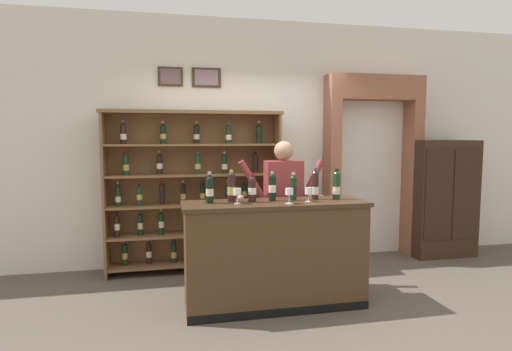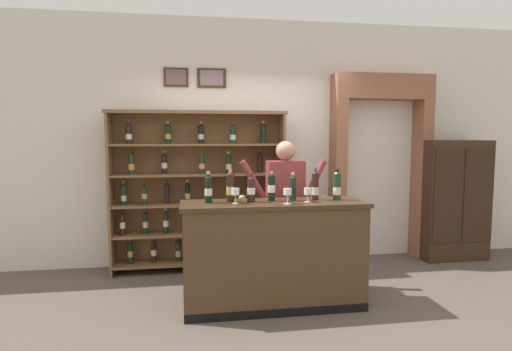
{
  "view_description": "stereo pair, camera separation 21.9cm",
  "coord_description": "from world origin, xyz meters",
  "px_view_note": "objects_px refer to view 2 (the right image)",
  "views": [
    {
      "loc": [
        -1.0,
        -3.82,
        1.66
      ],
      "look_at": [
        -0.14,
        0.24,
        1.27
      ],
      "focal_mm": 29.01,
      "sensor_mm": 36.0,
      "label": 1
    },
    {
      "loc": [
        -0.78,
        -3.85,
        1.66
      ],
      "look_at": [
        -0.14,
        0.24,
        1.27
      ],
      "focal_mm": 29.01,
      "sensor_mm": 36.0,
      "label": 2
    }
  ],
  "objects_px": {
    "tasting_counter": "(274,255)",
    "wine_glass_spare": "(287,193)",
    "tasting_bottle_riserva": "(251,188)",
    "tasting_bottle_grappa": "(337,185)",
    "side_cabinet": "(451,199)",
    "wine_glass_left": "(308,192)",
    "wine_shelf": "(199,187)",
    "shopkeeper": "(285,197)",
    "tasting_bottle_super_tuscan": "(230,187)",
    "tasting_bottle_chianti": "(293,187)",
    "tasting_bottle_prosecco": "(315,186)",
    "tasting_bottle_bianco": "(208,189)",
    "wine_glass_right": "(235,193)",
    "tasting_bottle_brunello": "(271,187)"
  },
  "relations": [
    {
      "from": "shopkeeper",
      "to": "tasting_bottle_bianco",
      "type": "relative_size",
      "value": 5.41
    },
    {
      "from": "tasting_bottle_grappa",
      "to": "side_cabinet",
      "type": "bearing_deg",
      "value": 30.35
    },
    {
      "from": "tasting_bottle_grappa",
      "to": "tasting_bottle_brunello",
      "type": "bearing_deg",
      "value": 177.13
    },
    {
      "from": "wine_glass_spare",
      "to": "side_cabinet",
      "type": "bearing_deg",
      "value": 27.91
    },
    {
      "from": "wine_glass_right",
      "to": "tasting_bottle_prosecco",
      "type": "bearing_deg",
      "value": 8.04
    },
    {
      "from": "side_cabinet",
      "to": "tasting_bottle_prosecco",
      "type": "bearing_deg",
      "value": -152.71
    },
    {
      "from": "side_cabinet",
      "to": "tasting_bottle_chianti",
      "type": "height_order",
      "value": "side_cabinet"
    },
    {
      "from": "tasting_bottle_chianti",
      "to": "tasting_counter",
      "type": "bearing_deg",
      "value": -162.46
    },
    {
      "from": "tasting_bottle_brunello",
      "to": "shopkeeper",
      "type": "bearing_deg",
      "value": 62.45
    },
    {
      "from": "tasting_bottle_super_tuscan",
      "to": "wine_glass_spare",
      "type": "bearing_deg",
      "value": -22.21
    },
    {
      "from": "tasting_counter",
      "to": "tasting_bottle_bianco",
      "type": "relative_size",
      "value": 5.98
    },
    {
      "from": "tasting_bottle_prosecco",
      "to": "tasting_bottle_bianco",
      "type": "bearing_deg",
      "value": -178.83
    },
    {
      "from": "tasting_bottle_bianco",
      "to": "wine_glass_left",
      "type": "distance_m",
      "value": 0.95
    },
    {
      "from": "wine_shelf",
      "to": "side_cabinet",
      "type": "distance_m",
      "value": 3.43
    },
    {
      "from": "tasting_bottle_grappa",
      "to": "wine_glass_left",
      "type": "xyz_separation_m",
      "value": [
        -0.33,
        -0.1,
        -0.04
      ]
    },
    {
      "from": "tasting_bottle_riserva",
      "to": "tasting_bottle_chianti",
      "type": "distance_m",
      "value": 0.42
    },
    {
      "from": "tasting_bottle_riserva",
      "to": "wine_glass_right",
      "type": "bearing_deg",
      "value": -153.35
    },
    {
      "from": "shopkeeper",
      "to": "wine_glass_spare",
      "type": "distance_m",
      "value": 0.7
    },
    {
      "from": "tasting_bottle_riserva",
      "to": "tasting_bottle_chianti",
      "type": "height_order",
      "value": "tasting_bottle_riserva"
    },
    {
      "from": "wine_glass_spare",
      "to": "tasting_bottle_prosecco",
      "type": "bearing_deg",
      "value": 32.02
    },
    {
      "from": "side_cabinet",
      "to": "tasting_bottle_riserva",
      "type": "bearing_deg",
      "value": -157.51
    },
    {
      "from": "tasting_counter",
      "to": "wine_glass_left",
      "type": "bearing_deg",
      "value": -11.21
    },
    {
      "from": "tasting_bottle_super_tuscan",
      "to": "tasting_bottle_grappa",
      "type": "height_order",
      "value": "tasting_bottle_super_tuscan"
    },
    {
      "from": "side_cabinet",
      "to": "wine_glass_left",
      "type": "xyz_separation_m",
      "value": [
        -2.41,
        -1.32,
        0.33
      ]
    },
    {
      "from": "wine_shelf",
      "to": "shopkeeper",
      "type": "distance_m",
      "value": 1.2
    },
    {
      "from": "side_cabinet",
      "to": "shopkeeper",
      "type": "xyz_separation_m",
      "value": [
        -2.49,
        -0.72,
        0.19
      ]
    },
    {
      "from": "shopkeeper",
      "to": "tasting_bottle_super_tuscan",
      "type": "bearing_deg",
      "value": -144.21
    },
    {
      "from": "wine_shelf",
      "to": "tasting_counter",
      "type": "distance_m",
      "value": 1.56
    },
    {
      "from": "tasting_bottle_chianti",
      "to": "wine_glass_left",
      "type": "distance_m",
      "value": 0.17
    },
    {
      "from": "wine_glass_spare",
      "to": "tasting_bottle_riserva",
      "type": "bearing_deg",
      "value": 151.46
    },
    {
      "from": "tasting_bottle_prosecco",
      "to": "tasting_bottle_grappa",
      "type": "xyz_separation_m",
      "value": [
        0.21,
        -0.04,
        0.0
      ]
    },
    {
      "from": "wine_shelf",
      "to": "tasting_bottle_chianti",
      "type": "xyz_separation_m",
      "value": [
        0.89,
        -1.23,
        0.13
      ]
    },
    {
      "from": "tasting_bottle_chianti",
      "to": "wine_glass_spare",
      "type": "height_order",
      "value": "tasting_bottle_chianti"
    },
    {
      "from": "tasting_bottle_super_tuscan",
      "to": "tasting_bottle_riserva",
      "type": "bearing_deg",
      "value": -10.65
    },
    {
      "from": "tasting_bottle_bianco",
      "to": "side_cabinet",
      "type": "bearing_deg",
      "value": 19.81
    },
    {
      "from": "tasting_bottle_brunello",
      "to": "tasting_bottle_chianti",
      "type": "bearing_deg",
      "value": -1.0
    },
    {
      "from": "tasting_bottle_grappa",
      "to": "wine_glass_spare",
      "type": "bearing_deg",
      "value": -162.48
    },
    {
      "from": "wine_shelf",
      "to": "wine_glass_left",
      "type": "height_order",
      "value": "wine_shelf"
    },
    {
      "from": "tasting_counter",
      "to": "tasting_bottle_bianco",
      "type": "xyz_separation_m",
      "value": [
        -0.63,
        0.05,
        0.66
      ]
    },
    {
      "from": "tasting_bottle_brunello",
      "to": "tasting_bottle_chianti",
      "type": "distance_m",
      "value": 0.21
    },
    {
      "from": "side_cabinet",
      "to": "tasting_bottle_grappa",
      "type": "relative_size",
      "value": 5.29
    },
    {
      "from": "tasting_bottle_grappa",
      "to": "shopkeeper",
      "type": "bearing_deg",
      "value": 129.0
    },
    {
      "from": "wine_glass_spare",
      "to": "wine_glass_right",
      "type": "xyz_separation_m",
      "value": [
        -0.48,
        0.09,
        -0.0
      ]
    },
    {
      "from": "tasting_counter",
      "to": "tasting_bottle_super_tuscan",
      "type": "distance_m",
      "value": 0.79
    },
    {
      "from": "tasting_bottle_chianti",
      "to": "wine_glass_spare",
      "type": "bearing_deg",
      "value": -116.77
    },
    {
      "from": "tasting_bottle_super_tuscan",
      "to": "wine_glass_left",
      "type": "distance_m",
      "value": 0.74
    },
    {
      "from": "tasting_counter",
      "to": "wine_glass_spare",
      "type": "height_order",
      "value": "wine_glass_spare"
    },
    {
      "from": "tasting_bottle_chianti",
      "to": "wine_glass_right",
      "type": "distance_m",
      "value": 0.59
    },
    {
      "from": "tasting_bottle_bianco",
      "to": "tasting_bottle_prosecco",
      "type": "bearing_deg",
      "value": 1.17
    },
    {
      "from": "side_cabinet",
      "to": "wine_glass_right",
      "type": "bearing_deg",
      "value": -157.29
    }
  ]
}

